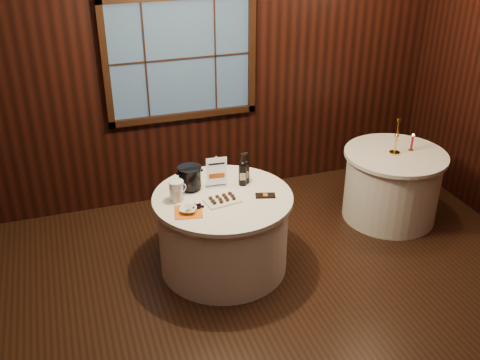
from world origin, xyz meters
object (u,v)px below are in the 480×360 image
object	(u,v)px
main_table	(223,231)
chocolate_plate	(222,200)
cracker_bowl	(188,210)
ice_bucket	(190,178)
red_candle	(412,144)
port_bottle_right	(246,170)
glass_pitcher	(177,191)
side_table	(392,185)
brass_candlestick	(396,141)
port_bottle_left	(243,171)
chocolate_box	(265,196)
sign_stand	(217,176)
grape_bunch	(197,206)

from	to	relation	value
main_table	chocolate_plate	xyz separation A→B (m)	(-0.03, -0.10, 0.40)
cracker_bowl	ice_bucket	bearing A→B (deg)	73.55
main_table	red_candle	distance (m)	2.25
port_bottle_right	glass_pitcher	size ratio (longest dim) A/B	1.58
side_table	brass_candlestick	distance (m)	0.53
brass_candlestick	ice_bucket	bearing A→B (deg)	-178.10
port_bottle_left	chocolate_box	size ratio (longest dim) A/B	1.78
cracker_bowl	sign_stand	bearing A→B (deg)	45.16
cracker_bowl	side_table	bearing A→B (deg)	11.44
ice_bucket	brass_candlestick	size ratio (longest dim) A/B	0.57
chocolate_plate	grape_bunch	world-z (taller)	chocolate_plate
brass_candlestick	red_candle	bearing A→B (deg)	1.59
grape_bunch	brass_candlestick	xyz separation A→B (m)	(2.24, 0.42, 0.12)
brass_candlestick	red_candle	size ratio (longest dim) A/B	2.04
port_bottle_right	brass_candlestick	distance (m)	1.69
main_table	red_candle	xyz separation A→B (m)	(2.18, 0.30, 0.46)
ice_bucket	chocolate_box	world-z (taller)	ice_bucket
port_bottle_left	chocolate_plate	bearing A→B (deg)	-121.60
chocolate_plate	port_bottle_right	bearing A→B (deg)	41.66
sign_stand	red_candle	bearing A→B (deg)	8.69
side_table	sign_stand	world-z (taller)	sign_stand
brass_candlestick	chocolate_box	bearing A→B (deg)	-165.26
red_candle	side_table	bearing A→B (deg)	179.56
port_bottle_right	glass_pitcher	world-z (taller)	port_bottle_right
chocolate_plate	side_table	bearing A→B (deg)	11.01
port_bottle_left	glass_pitcher	size ratio (longest dim) A/B	1.66
grape_bunch	glass_pitcher	bearing A→B (deg)	127.15
main_table	cracker_bowl	size ratio (longest dim) A/B	8.80
sign_stand	chocolate_box	bearing A→B (deg)	-35.58
grape_bunch	port_bottle_left	bearing A→B (deg)	28.62
main_table	chocolate_plate	world-z (taller)	chocolate_plate
cracker_bowl	port_bottle_left	bearing A→B (deg)	28.31
sign_stand	chocolate_box	world-z (taller)	sign_stand
ice_bucket	cracker_bowl	distance (m)	0.43
port_bottle_right	chocolate_box	size ratio (longest dim) A/B	1.70
chocolate_plate	grape_bunch	distance (m)	0.24
grape_bunch	cracker_bowl	world-z (taller)	same
port_bottle_right	grape_bunch	distance (m)	0.65
port_bottle_left	port_bottle_right	world-z (taller)	port_bottle_left
chocolate_box	sign_stand	bearing A→B (deg)	155.12
chocolate_box	glass_pitcher	xyz separation A→B (m)	(-0.77, 0.18, 0.09)
chocolate_plate	glass_pitcher	distance (m)	0.41
sign_stand	port_bottle_right	world-z (taller)	sign_stand
ice_bucket	red_candle	distance (m)	2.42
sign_stand	port_bottle_left	distance (m)	0.25
glass_pitcher	red_candle	distance (m)	2.60
side_table	glass_pitcher	size ratio (longest dim) A/B	5.61
red_candle	port_bottle_left	bearing A→B (deg)	-175.54
ice_bucket	chocolate_box	bearing A→B (deg)	-29.85
main_table	glass_pitcher	size ratio (longest dim) A/B	6.65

